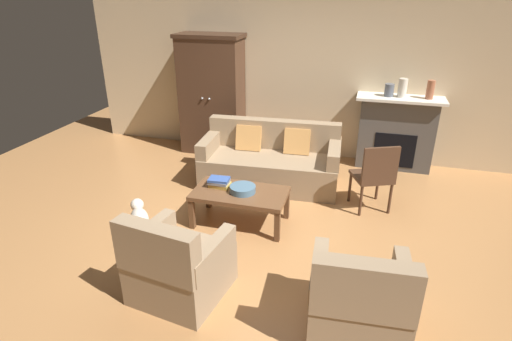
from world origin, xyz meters
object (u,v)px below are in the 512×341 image
object	(u,v)px
book_stack	(219,182)
fruit_bowl	(243,189)
armoire	(212,95)
side_chair_wooden	(375,174)
mantel_vase_slate	(389,90)
armchair_near_left	(178,267)
coffee_table	(240,196)
couch	(271,162)
dog	(139,218)
mantel_vase_terracotta	(430,90)
mantel_vase_cream	(402,88)
fireplace	(396,132)
armchair_near_right	(359,302)

from	to	relation	value
book_stack	fruit_bowl	bearing A→B (deg)	-11.24
armoire	side_chair_wooden	bearing A→B (deg)	-28.33
mantel_vase_slate	armchair_near_left	world-z (taller)	mantel_vase_slate
armoire	coffee_table	world-z (taller)	armoire
armoire	fruit_bowl	size ratio (longest dim) A/B	6.39
book_stack	coffee_table	bearing A→B (deg)	-12.63
couch	dog	world-z (taller)	couch
armoire	mantel_vase_slate	bearing A→B (deg)	1.24
fruit_bowl	armoire	bearing A→B (deg)	118.90
fruit_bowl	couch	bearing A→B (deg)	87.61
armchair_near_left	dog	xyz separation A→B (m)	(-0.83, 0.76, -0.07)
coffee_table	side_chair_wooden	xyz separation A→B (m)	(1.51, 0.73, 0.15)
book_stack	mantel_vase_terracotta	world-z (taller)	mantel_vase_terracotta
armoire	mantel_vase_cream	distance (m)	2.96
fruit_bowl	mantel_vase_terracotta	size ratio (longest dim) A/B	1.13
mantel_vase_slate	fireplace	bearing A→B (deg)	5.69
armchair_near_left	armchair_near_right	size ratio (longest dim) A/B	1.00
dog	mantel_vase_slate	bearing A→B (deg)	47.51
fruit_bowl	book_stack	distance (m)	0.32
mantel_vase_cream	side_chair_wooden	xyz separation A→B (m)	(-0.28, -1.50, -0.74)
book_stack	mantel_vase_slate	world-z (taller)	mantel_vase_slate
fireplace	fruit_bowl	size ratio (longest dim) A/B	4.16
book_stack	dog	xyz separation A→B (m)	(-0.71, -0.67, -0.23)
fruit_bowl	book_stack	size ratio (longest dim) A/B	1.17
mantel_vase_slate	dog	world-z (taller)	mantel_vase_slate
mantel_vase_slate	dog	xyz separation A→B (m)	(-2.60, -2.83, -0.97)
mantel_vase_terracotta	book_stack	bearing A→B (deg)	-138.43
armchair_near_right	side_chair_wooden	bearing A→B (deg)	87.96
mantel_vase_cream	book_stack	bearing A→B (deg)	-133.60
armoire	armchair_near_right	bearing A→B (deg)	-53.83
couch	armchair_near_right	xyz separation A→B (m)	(1.35, -2.55, -0.00)
mantel_vase_slate	mantel_vase_cream	world-z (taller)	mantel_vase_cream
armoire	dog	size ratio (longest dim) A/B	3.92
fireplace	armchair_near_right	bearing A→B (deg)	-95.57
mantel_vase_slate	armoire	bearing A→B (deg)	-178.76
armoire	mantel_vase_slate	distance (m)	2.78
mantel_vase_terracotta	armchair_near_left	xyz separation A→B (m)	(-2.32, -3.59, -0.94)
dog	mantel_vase_cream	bearing A→B (deg)	45.59
armchair_near_right	side_chair_wooden	size ratio (longest dim) A/B	0.98
mantel_vase_terracotta	fruit_bowl	bearing A→B (deg)	-133.72
armchair_near_left	side_chair_wooden	bearing A→B (deg)	51.46
fireplace	fruit_bowl	xyz separation A→B (m)	(-1.75, -2.25, -0.11)
mantel_vase_slate	dog	size ratio (longest dim) A/B	0.37
armoire	mantel_vase_cream	bearing A→B (deg)	1.17
mantel_vase_terracotta	fireplace	bearing A→B (deg)	177.30
coffee_table	armoire	bearing A→B (deg)	118.21
armchair_near_left	side_chair_wooden	distance (m)	2.68
side_chair_wooden	dog	size ratio (longest dim) A/B	1.82
armoire	dog	xyz separation A→B (m)	(0.17, -2.77, -0.73)
mantel_vase_terracotta	armchair_near_right	xyz separation A→B (m)	(-0.73, -3.61, -0.94)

